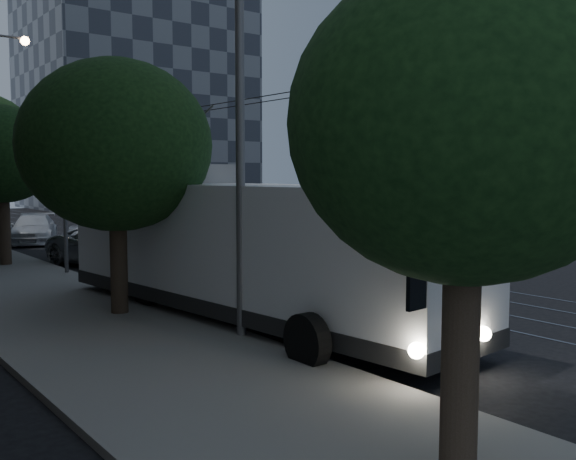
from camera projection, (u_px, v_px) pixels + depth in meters
The scene contains 12 objects.
ground at pixel (365, 302), 18.66m from camera, with size 120.00×120.00×0.00m, color black.
tram_rails at pixel (146, 240), 35.95m from camera, with size 4.52×90.00×0.02m.
overhead_wires at pixel (2, 179), 31.09m from camera, with size 2.23×90.00×6.00m.
building_distant_right at pixel (136, 100), 71.94m from camera, with size 22.00×18.00×24.00m, color #383C47.
trolleybus at pixel (240, 248), 16.31m from camera, with size 4.00×13.44×5.63m.
pickup_silver at pixel (113, 247), 25.74m from camera, with size 2.69×5.83×1.62m, color #929498.
car_white_a at pixel (82, 240), 29.25m from camera, with size 1.72×4.27×1.45m, color white.
car_white_b at pixel (34, 229), 34.53m from camera, with size 2.17×5.33×1.55m, color silver.
tree_0 at pixel (466, 125), 7.20m from camera, with size 4.06×4.06×6.12m.
tree_1 at pixel (116, 146), 16.20m from camera, with size 4.84×4.84×6.62m.
tree_2 at pixel (2, 155), 25.01m from camera, with size 4.25×4.25×6.41m.
streetlamp_near at pixel (256, 69), 14.02m from camera, with size 2.41×0.44×9.97m.
Camera 1 is at (-13.03, -13.19, 3.71)m, focal length 40.00 mm.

